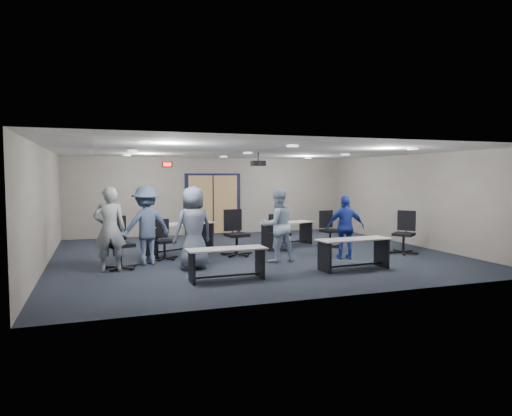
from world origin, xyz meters
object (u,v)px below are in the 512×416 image
object	(u,v)px
table_back_right	(287,229)
chair_back_a	(164,240)
chair_back_c	(280,233)
chair_loose_left	(120,243)
chair_loose_right	(404,232)
chair_back_b	(237,233)
table_front_left	(227,258)
person_plaid	(193,228)
chair_back_d	(330,229)
table_back_left	(180,233)
person_lightblue	(277,225)
table_front_right	(354,248)
person_back	(146,225)
person_gray	(110,229)
person_navy	(346,227)

from	to	relation	value
table_back_right	chair_back_a	distance (m)	3.91
chair_back_c	chair_loose_left	world-z (taller)	chair_loose_left
chair_loose_right	chair_back_b	bearing A→B (deg)	-142.55
table_front_left	person_plaid	xyz separation A→B (m)	(-0.40, 1.29, 0.48)
chair_back_b	chair_back_d	size ratio (longest dim) A/B	1.12
table_back_right	chair_back_c	size ratio (longest dim) A/B	1.77
chair_back_b	chair_back_d	bearing A→B (deg)	-0.14
table_back_left	person_plaid	distance (m)	2.21
table_back_right	person_lightblue	size ratio (longest dim) A/B	1.02
table_front_left	chair_back_c	size ratio (longest dim) A/B	1.55
table_back_left	table_front_right	bearing A→B (deg)	-70.72
table_back_right	chair_loose_right	distance (m)	3.31
table_back_right	chair_loose_left	bearing A→B (deg)	-176.64
chair_back_a	chair_back_c	xyz separation A→B (m)	(3.15, 0.21, 0.02)
chair_back_b	chair_back_c	xyz separation A→B (m)	(1.32, 0.28, -0.09)
chair_loose_right	person_back	distance (m)	6.62
chair_back_c	person_gray	xyz separation A→B (m)	(-4.45, -1.28, 0.41)
chair_loose_right	person_navy	bearing A→B (deg)	-123.03
table_front_right	person_back	bearing A→B (deg)	150.83
person_gray	person_navy	bearing A→B (deg)	176.17
chair_back_a	person_lightblue	xyz separation A→B (m)	(2.52, -1.17, 0.39)
table_front_right	chair_back_b	distance (m)	3.15
chair_loose_left	person_gray	size ratio (longest dim) A/B	0.63
table_back_right	person_back	distance (m)	4.54
chair_back_c	person_lightblue	distance (m)	1.56
chair_back_c	person_navy	size ratio (longest dim) A/B	0.64
chair_back_b	chair_back_c	world-z (taller)	chair_back_b
table_front_left	chair_loose_left	world-z (taller)	chair_loose_left
chair_back_d	person_plaid	xyz separation A→B (m)	(-4.31, -1.70, 0.39)
table_back_right	chair_back_a	xyz separation A→B (m)	(-3.74, -1.12, 0.01)
chair_back_a	chair_loose_left	distance (m)	1.37
person_gray	person_plaid	size ratio (longest dim) A/B	1.00
chair_loose_left	person_plaid	bearing A→B (deg)	-39.69
chair_back_c	person_lightblue	xyz separation A→B (m)	(-0.64, -1.38, 0.37)
chair_back_d	person_navy	xyz separation A→B (m)	(-0.50, -1.71, 0.26)
chair_back_c	chair_back_d	distance (m)	1.61
person_back	chair_back_a	bearing A→B (deg)	-151.63
chair_back_d	chair_back_c	bearing A→B (deg)	177.83
chair_loose_left	person_navy	distance (m)	5.37
table_back_right	chair_loose_left	xyz separation A→B (m)	(-4.82, -1.95, 0.10)
table_front_left	person_plaid	world-z (taller)	person_plaid
chair_loose_left	chair_back_a	bearing A→B (deg)	16.73
person_gray	person_back	xyz separation A→B (m)	(0.82, 0.59, 0.00)
chair_loose_left	chair_loose_right	world-z (taller)	chair_loose_left
chair_back_b	person_gray	distance (m)	3.30
chair_back_a	chair_loose_right	xyz separation A→B (m)	(6.09, -1.22, 0.07)
person_plaid	chair_back_c	bearing A→B (deg)	-165.19
table_front_left	table_back_right	size ratio (longest dim) A/B	0.88
chair_back_d	person_navy	distance (m)	1.80
chair_back_c	person_back	distance (m)	3.72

